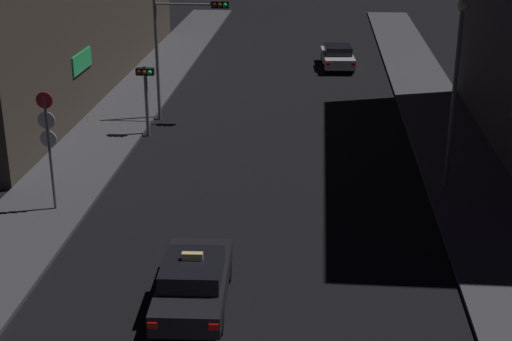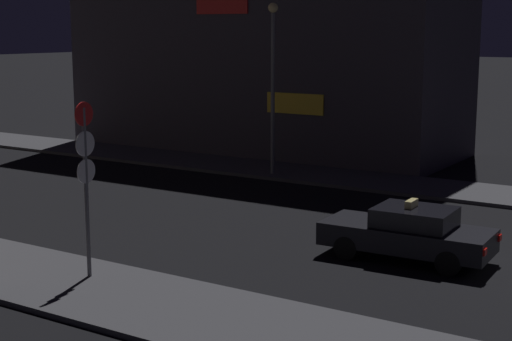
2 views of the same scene
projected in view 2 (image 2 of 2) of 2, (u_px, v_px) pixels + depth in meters
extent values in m
cube|color=#424247|center=(78.00, 148.00, 39.36)|extent=(3.40, 57.12, 0.14)
cube|color=yellow|center=(295.00, 104.00, 34.07)|extent=(0.08, 2.80, 0.90)
cube|color=red|center=(222.00, 4.00, 35.35)|extent=(0.08, 2.80, 0.90)
cube|color=black|center=(407.00, 237.00, 20.50)|extent=(1.98, 4.47, 0.60)
cube|color=black|center=(415.00, 217.00, 20.30)|extent=(1.67, 2.04, 0.50)
cube|color=red|center=(485.00, 252.00, 18.74)|extent=(0.24, 0.07, 0.16)
cube|color=red|center=(500.00, 238.00, 20.02)|extent=(0.24, 0.07, 0.16)
cylinder|color=black|center=(346.00, 248.00, 20.55)|extent=(0.25, 0.65, 0.64)
cylinder|color=black|center=(369.00, 234.00, 21.91)|extent=(0.25, 0.65, 0.64)
cylinder|color=black|center=(448.00, 263.00, 19.20)|extent=(0.25, 0.65, 0.64)
cylinder|color=black|center=(466.00, 248.00, 20.56)|extent=(0.25, 0.65, 0.64)
cube|color=#F4E08C|center=(411.00, 204.00, 20.29)|extent=(0.57, 0.20, 0.20)
cylinder|color=slate|center=(86.00, 193.00, 18.43)|extent=(0.10, 0.10, 4.06)
cylinder|color=red|center=(84.00, 114.00, 18.08)|extent=(0.57, 0.03, 0.57)
cylinder|color=white|center=(85.00, 144.00, 18.21)|extent=(0.60, 0.03, 0.60)
cylinder|color=white|center=(86.00, 171.00, 18.32)|extent=(0.57, 0.03, 0.57)
cylinder|color=slate|center=(273.00, 95.00, 31.54)|extent=(0.16, 0.16, 6.48)
sphere|color=#F4D88C|center=(273.00, 8.00, 30.92)|extent=(0.40, 0.40, 0.40)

